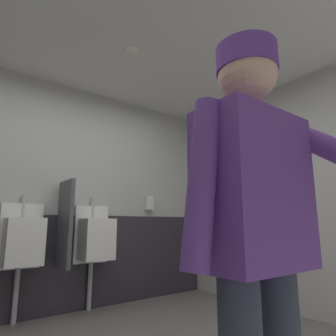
# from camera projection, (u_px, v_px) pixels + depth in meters

# --- Properties ---
(wall_back) EXTENTS (4.67, 0.12, 2.58)m
(wall_back) POSITION_uv_depth(u_px,v_px,m) (60.00, 193.00, 3.33)
(wall_back) COLOR #B2B2AD
(wall_back) RESTS_ON ground_plane
(wall_right) EXTENTS (0.12, 4.05, 2.58)m
(wall_right) POSITION_uv_depth(u_px,v_px,m) (305.00, 191.00, 3.17)
(wall_right) COLOR #B2B2AD
(wall_right) RESTS_ON ground_plane
(wainscot_band_back) EXTENTS (4.07, 0.03, 1.04)m
(wainscot_band_back) POSITION_uv_depth(u_px,v_px,m) (57.00, 264.00, 3.13)
(wainscot_band_back) COLOR #2D2833
(wainscot_band_back) RESTS_ON ground_plane
(ceiling_slab) EXTENTS (4.67, 4.05, 0.04)m
(ceiling_slab) POSITION_uv_depth(u_px,v_px,m) (145.00, 0.00, 2.18)
(ceiling_slab) COLOR silver
(downlight_far) EXTENTS (0.14, 0.14, 0.03)m
(downlight_far) POSITION_uv_depth(u_px,v_px,m) (132.00, 52.00, 2.78)
(downlight_far) COLOR white
(urinal_left) EXTENTS (0.40, 0.34, 1.24)m
(urinal_left) POSITION_uv_depth(u_px,v_px,m) (23.00, 241.00, 2.83)
(urinal_left) COLOR white
(urinal_left) RESTS_ON ground_plane
(urinal_middle) EXTENTS (0.40, 0.34, 1.24)m
(urinal_middle) POSITION_uv_depth(u_px,v_px,m) (95.00, 239.00, 3.28)
(urinal_middle) COLOR white
(urinal_middle) RESTS_ON ground_plane
(privacy_divider_panel) EXTENTS (0.04, 0.40, 0.90)m
(privacy_divider_panel) POSITION_uv_depth(u_px,v_px,m) (65.00, 223.00, 3.03)
(privacy_divider_panel) COLOR #4C4C51
(person) EXTENTS (0.65, 0.60, 1.65)m
(person) POSITION_uv_depth(u_px,v_px,m) (257.00, 216.00, 1.05)
(person) COLOR #2D3342
(person) RESTS_ON ground_plane
(soap_dispenser) EXTENTS (0.10, 0.07, 0.18)m
(soap_dispenser) POSITION_uv_depth(u_px,v_px,m) (149.00, 203.00, 3.93)
(soap_dispenser) COLOR silver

